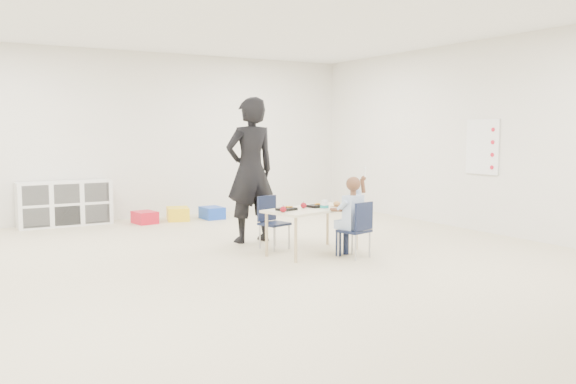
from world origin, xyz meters
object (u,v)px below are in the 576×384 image
chair_near (354,230)px  adult (250,170)px  table (313,230)px  cubby_shelf (65,203)px  child (354,213)px

chair_near → adult: 1.75m
table → adult: (-0.31, 1.05, 0.68)m
table → adult: adult is taller
cubby_shelf → adult: 3.35m
child → cubby_shelf: bearing=105.9°
adult → cubby_shelf: bearing=-57.1°
table → child: (0.27, -0.47, 0.24)m
table → cubby_shelf: cubby_shelf is taller
chair_near → cubby_shelf: size_ratio=0.47×
table → cubby_shelf: 4.35m
child → cubby_shelf: child is taller
cubby_shelf → child: bearing=-59.7°
chair_near → cubby_shelf: (-2.47, 4.23, 0.02)m
child → adult: (-0.59, 1.52, 0.44)m
child → adult: size_ratio=0.54×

